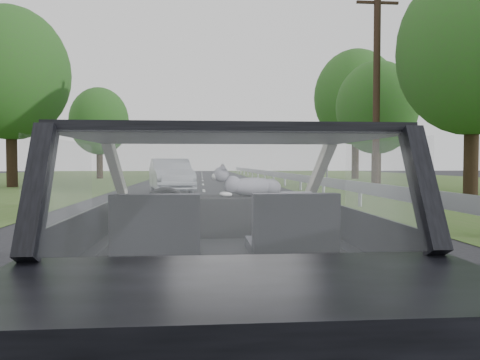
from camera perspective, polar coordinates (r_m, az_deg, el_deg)
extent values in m
plane|color=#2D2D32|center=(3.30, -2.06, -20.44)|extent=(140.00, 140.00, 0.00)
cube|color=black|center=(3.10, -2.08, -7.95)|extent=(1.80, 4.00, 1.45)
cube|color=black|center=(3.70, -2.55, -4.35)|extent=(1.58, 0.45, 0.30)
cube|color=black|center=(2.79, -10.06, -5.86)|extent=(0.50, 0.72, 0.42)
cube|color=black|center=(2.83, 6.35, -5.73)|extent=(0.50, 0.72, 0.42)
torus|color=black|center=(3.40, -9.11, -3.75)|extent=(0.36, 0.36, 0.04)
ellipsoid|color=#9594A2|center=(3.71, 1.66, -0.69)|extent=(0.60, 0.26, 0.26)
cube|color=#9FA3A9|center=(13.80, 13.98, -0.80)|extent=(0.05, 90.00, 0.32)
imported|color=#B6BBC7|center=(20.14, -8.44, 0.55)|extent=(2.50, 4.64, 1.45)
cube|color=#0E411E|center=(27.53, 10.57, 2.24)|extent=(0.30, 1.08, 2.69)
cylinder|color=black|center=(19.47, 16.31, 10.64)|extent=(0.36, 0.36, 8.36)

